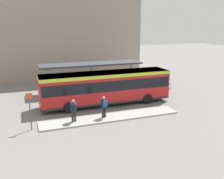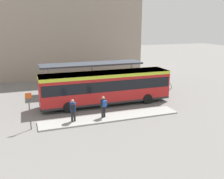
{
  "view_description": "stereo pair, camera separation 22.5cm",
  "coord_description": "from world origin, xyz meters",
  "views": [
    {
      "loc": [
        -7.31,
        -21.85,
        7.59
      ],
      "look_at": [
        0.62,
        0.0,
        1.41
      ],
      "focal_mm": 40.0,
      "sensor_mm": 36.0,
      "label": 1
    },
    {
      "loc": [
        -7.1,
        -21.93,
        7.59
      ],
      "look_at": [
        0.62,
        0.0,
        1.41
      ],
      "focal_mm": 40.0,
      "sensor_mm": 36.0,
      "label": 2
    }
  ],
  "objects": [
    {
      "name": "ground_plane",
      "position": [
        0.0,
        0.0,
        0.0
      ],
      "size": [
        120.0,
        120.0,
        0.0
      ],
      "primitive_type": "plane",
      "color": "slate"
    },
    {
      "name": "curb_island",
      "position": [
        -0.78,
        -3.67,
        0.06
      ],
      "size": [
        11.67,
        1.8,
        0.12
      ],
      "color": "#9E9E99",
      "rests_on": "ground_plane"
    },
    {
      "name": "city_bus",
      "position": [
        0.01,
        0.0,
        1.83
      ],
      "size": [
        12.39,
        2.76,
        3.12
      ],
      "rotation": [
        0.0,
        0.0,
        0.0
      ],
      "color": "red",
      "rests_on": "ground_plane"
    },
    {
      "name": "pedestrian_waiting",
      "position": [
        -3.89,
        -3.64,
        1.15
      ],
      "size": [
        0.48,
        0.53,
        1.79
      ],
      "rotation": [
        0.0,
        0.0,
        1.33
      ],
      "color": "#232328",
      "rests_on": "curb_island"
    },
    {
      "name": "pedestrian_companion",
      "position": [
        -1.37,
        -3.6,
        1.14
      ],
      "size": [
        0.47,
        0.52,
        1.78
      ],
      "rotation": [
        0.0,
        0.0,
        1.78
      ],
      "color": "#232328",
      "rests_on": "curb_island"
    },
    {
      "name": "bicycle_red",
      "position": [
        8.75,
        3.27,
        0.38
      ],
      "size": [
        0.48,
        1.74,
        0.75
      ],
      "rotation": [
        0.0,
        0.0,
        1.68
      ],
      "color": "black",
      "rests_on": "ground_plane"
    },
    {
      "name": "bicycle_green",
      "position": [
        8.89,
        3.95,
        0.34
      ],
      "size": [
        0.48,
        1.54,
        0.67
      ],
      "rotation": [
        0.0,
        0.0,
        1.73
      ],
      "color": "black",
      "rests_on": "ground_plane"
    },
    {
      "name": "station_shelter",
      "position": [
        0.03,
        5.24,
        3.08
      ],
      "size": [
        11.55,
        2.79,
        3.23
      ],
      "color": "#383D47",
      "rests_on": "ground_plane"
    },
    {
      "name": "potted_planter_near_shelter",
      "position": [
        2.68,
        2.75,
        0.68
      ],
      "size": [
        0.75,
        0.75,
        1.29
      ],
      "color": "slate",
      "rests_on": "ground_plane"
    },
    {
      "name": "potted_planter_far_side",
      "position": [
        -4.32,
        2.52,
        0.69
      ],
      "size": [
        0.94,
        0.94,
        1.33
      ],
      "color": "slate",
      "rests_on": "ground_plane"
    },
    {
      "name": "platform_sign",
      "position": [
        -7.07,
        -3.86,
        1.56
      ],
      "size": [
        0.44,
        0.08,
        2.8
      ],
      "color": "#4C4C51",
      "rests_on": "ground_plane"
    },
    {
      "name": "station_building",
      "position": [
        -3.25,
        18.97,
        7.97
      ],
      "size": [
        25.96,
        12.63,
        15.94
      ],
      "color": "gray",
      "rests_on": "ground_plane"
    }
  ]
}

